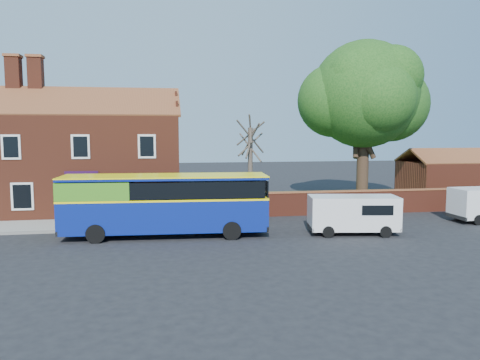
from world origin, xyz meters
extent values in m
plane|color=black|center=(0.00, 0.00, 0.00)|extent=(120.00, 120.00, 0.00)
cube|color=gray|center=(-7.00, 5.75, 0.06)|extent=(18.00, 3.50, 0.12)
cube|color=slate|center=(-7.00, 4.00, 0.07)|extent=(18.00, 0.15, 0.14)
cube|color=#426B28|center=(13.00, 13.00, 0.02)|extent=(26.00, 12.00, 0.04)
cube|color=maroon|center=(-7.00, 11.50, 3.25)|extent=(12.00, 8.00, 6.50)
cube|color=brown|center=(-7.00, 9.50, 7.50)|extent=(12.30, 4.08, 2.16)
cube|color=brown|center=(-7.00, 13.50, 7.50)|extent=(12.30, 4.08, 2.16)
cube|color=maroon|center=(-11.80, 11.50, 9.40)|extent=(0.90, 0.90, 2.20)
cube|color=maroon|center=(-10.40, 11.50, 9.40)|extent=(0.90, 0.90, 2.20)
cube|color=black|center=(-7.00, 7.47, 4.60)|extent=(1.10, 0.06, 1.50)
cube|color=#4C0F19|center=(-7.00, 7.45, 1.10)|extent=(0.95, 0.04, 2.10)
cube|color=silver|center=(-7.00, 7.47, 1.15)|extent=(1.20, 0.06, 2.30)
cube|color=#280B32|center=(-7.00, 7.44, 2.80)|extent=(2.00, 0.06, 0.60)
cube|color=maroon|center=(13.00, 7.00, 0.75)|extent=(22.00, 0.30, 1.50)
cube|color=brown|center=(13.00, 7.00, 1.55)|extent=(22.00, 0.38, 0.10)
cube|color=maroon|center=(22.00, 13.00, 1.50)|extent=(8.00, 5.00, 3.00)
cube|color=brown|center=(22.00, 11.75, 3.55)|extent=(8.20, 2.56, 1.24)
cube|color=brown|center=(22.00, 14.25, 3.55)|extent=(8.20, 2.56, 1.24)
cube|color=navy|center=(-1.93, 2.29, 1.22)|extent=(10.75, 3.23, 1.69)
cube|color=#FFEA0D|center=(-1.93, 2.29, 2.06)|extent=(10.78, 3.25, 0.10)
cube|color=black|center=(-1.93, 2.29, 2.57)|extent=(10.33, 3.23, 0.84)
cube|color=#479520|center=(-5.43, 2.48, 2.57)|extent=(3.75, 2.89, 0.90)
cube|color=navy|center=(-1.93, 2.29, 3.14)|extent=(10.75, 3.23, 0.14)
cube|color=#FFEA0D|center=(-1.93, 2.29, 3.22)|extent=(10.80, 3.27, 0.06)
cylinder|color=black|center=(-5.39, 1.23, 0.48)|extent=(0.97, 0.33, 0.96)
cylinder|color=black|center=(-5.26, 3.72, 0.48)|extent=(0.97, 0.33, 0.96)
cylinder|color=black|center=(1.40, 0.86, 0.48)|extent=(0.97, 0.33, 0.96)
cylinder|color=black|center=(1.54, 3.35, 0.48)|extent=(0.97, 0.33, 0.96)
cube|color=white|center=(8.07, 1.13, 1.17)|extent=(4.93, 2.58, 1.79)
cube|color=black|center=(10.16, 0.81, 1.46)|extent=(0.32, 1.59, 0.70)
cube|color=black|center=(10.35, 0.78, 0.38)|extent=(0.39, 1.87, 0.23)
cylinder|color=black|center=(6.45, 0.49, 0.31)|extent=(0.65, 0.31, 0.62)
cylinder|color=black|center=(6.72, 2.23, 0.31)|extent=(0.65, 0.31, 0.62)
cylinder|color=black|center=(9.42, 0.03, 0.31)|extent=(0.65, 0.31, 0.62)
cylinder|color=black|center=(9.69, 1.77, 0.31)|extent=(0.65, 0.31, 0.62)
cylinder|color=black|center=(16.36, 2.18, 0.31)|extent=(0.63, 0.25, 0.62)
cylinder|color=black|center=(16.28, 3.95, 0.31)|extent=(0.63, 0.25, 0.62)
cylinder|color=black|center=(12.86, 10.76, 2.54)|extent=(0.88, 0.88, 5.07)
sphere|color=#3C6F22|center=(12.86, 10.76, 8.27)|extent=(7.94, 7.94, 7.94)
sphere|color=#3C6F22|center=(15.17, 11.20, 7.61)|extent=(5.73, 5.73, 5.73)
sphere|color=#3C6F22|center=(10.76, 11.42, 7.83)|extent=(5.51, 5.51, 5.51)
cylinder|color=#4C4238|center=(3.87, 8.86, 2.89)|extent=(0.33, 0.33, 5.79)
cylinder|color=#4C4238|center=(3.87, 8.86, 4.96)|extent=(0.34, 2.82, 2.27)
cylinder|color=#4C4238|center=(3.87, 8.86, 4.76)|extent=(1.47, 2.09, 2.08)
cylinder|color=#4C4238|center=(3.87, 8.86, 5.17)|extent=(2.37, 1.09, 2.31)
camera|label=1|loc=(-2.04, -22.44, 5.56)|focal=35.00mm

